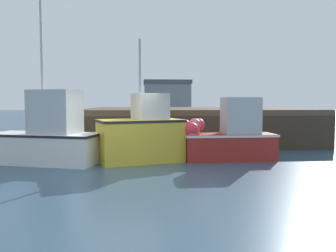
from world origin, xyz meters
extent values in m
cube|color=#334C60|center=(0.00, 0.00, -0.05)|extent=(120.00, 160.00, 0.10)
cube|color=brown|center=(3.46, 8.51, 1.64)|extent=(11.23, 8.70, 0.25)
cube|color=#392E23|center=(3.46, 4.28, 0.76)|extent=(11.23, 0.24, 1.51)
cylinder|color=#392E23|center=(-1.76, 4.38, 0.76)|extent=(0.34, 0.34, 1.51)
cylinder|color=#392E23|center=(3.46, 4.38, 0.76)|extent=(0.34, 0.34, 1.51)
cylinder|color=#392E23|center=(8.67, 4.38, 0.76)|extent=(0.34, 0.34, 1.51)
cylinder|color=#392E23|center=(0.09, 12.65, 0.76)|extent=(0.34, 0.34, 1.51)
cylinder|color=#392E23|center=(6.83, 12.65, 0.76)|extent=(0.34, 0.34, 1.51)
cylinder|color=#392E23|center=(0.85, 4.38, 0.76)|extent=(5.26, 0.17, 1.37)
cube|color=silver|center=(-2.72, 1.70, 0.52)|extent=(4.03, 2.52, 1.04)
cube|color=black|center=(-2.72, 1.70, 0.99)|extent=(4.11, 2.57, 0.08)
cube|color=#B2B7BC|center=(-2.27, 1.56, 1.77)|extent=(1.77, 1.60, 1.47)
cylinder|color=#B7B7BC|center=(-2.72, 1.70, 4.02)|extent=(0.08, 0.08, 3.03)
cube|color=gold|center=(0.58, 1.78, 0.75)|extent=(3.18, 2.32, 1.49)
cube|color=black|center=(0.58, 1.78, 1.44)|extent=(3.24, 2.36, 0.08)
cube|color=beige|center=(0.92, 1.89, 1.95)|extent=(1.38, 1.56, 0.91)
cylinder|color=#B7B7BC|center=(0.58, 1.78, 3.34)|extent=(0.09, 0.09, 1.87)
cube|color=maroon|center=(3.81, 1.94, 0.48)|extent=(3.28, 1.25, 0.95)
cube|color=silver|center=(3.81, 1.94, 0.90)|extent=(3.35, 1.28, 0.08)
cube|color=#B2B7BC|center=(4.21, 1.96, 1.61)|extent=(1.30, 1.06, 1.32)
sphere|color=red|center=(2.18, 2.08, 1.25)|extent=(0.48, 0.48, 0.48)
sphere|color=#DB3866|center=(2.38, 1.49, 0.92)|extent=(0.36, 0.36, 0.36)
sphere|color=#DB3866|center=(2.70, 2.16, 1.27)|extent=(0.47, 0.47, 0.47)
sphere|color=orange|center=(2.41, 1.71, 1.06)|extent=(0.52, 0.52, 0.52)
sphere|color=red|center=(2.37, 1.57, 1.15)|extent=(0.50, 0.50, 0.50)
sphere|color=#EA5B70|center=(2.55, 2.06, 1.26)|extent=(0.49, 0.49, 0.49)
cube|color=silver|center=(4.64, 3.13, 0.20)|extent=(1.88, 1.07, 0.40)
cube|color=#7F6647|center=(4.64, 3.13, 0.42)|extent=(0.23, 0.68, 0.04)
cube|color=gray|center=(4.05, 37.72, 2.26)|extent=(6.12, 5.22, 4.52)
cube|color=#494C4F|center=(4.05, 37.72, 4.77)|extent=(6.36, 5.42, 0.50)
camera|label=1|loc=(0.65, -10.44, 2.11)|focal=37.27mm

